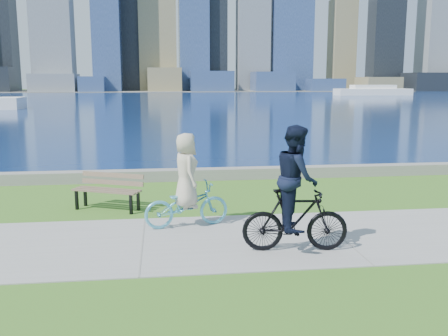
# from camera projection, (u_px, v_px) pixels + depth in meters

# --- Properties ---
(ground) EXTENTS (320.00, 320.00, 0.00)m
(ground) POSITION_uv_depth(u_px,v_px,m) (142.00, 244.00, 9.79)
(ground) COLOR #34651A
(ground) RESTS_ON ground
(concrete_path) EXTENTS (80.00, 3.50, 0.02)m
(concrete_path) POSITION_uv_depth(u_px,v_px,m) (142.00, 243.00, 9.79)
(concrete_path) COLOR gray
(concrete_path) RESTS_ON ground
(seawall) EXTENTS (90.00, 0.50, 0.35)m
(seawall) POSITION_uv_depth(u_px,v_px,m) (149.00, 175.00, 15.82)
(seawall) COLOR slate
(seawall) RESTS_ON ground
(bay_water) EXTENTS (320.00, 131.00, 0.01)m
(bay_water) POSITION_uv_depth(u_px,v_px,m) (157.00, 99.00, 80.10)
(bay_water) COLOR navy
(bay_water) RESTS_ON ground
(far_shore) EXTENTS (320.00, 30.00, 0.12)m
(far_shore) POSITION_uv_depth(u_px,v_px,m) (158.00, 91.00, 136.72)
(far_shore) COLOR slate
(far_shore) RESTS_ON ground
(ferry_far) EXTENTS (15.10, 4.31, 2.05)m
(ferry_far) POSITION_uv_depth(u_px,v_px,m) (373.00, 91.00, 100.27)
(ferry_far) COLOR white
(ferry_far) RESTS_ON ground
(park_bench) EXTENTS (1.79, 1.23, 0.88)m
(park_bench) POSITION_uv_depth(u_px,v_px,m) (109.00, 188.00, 12.34)
(park_bench) COLOR black
(park_bench) RESTS_ON ground
(cyclist_woman) EXTENTS (0.99, 1.94, 2.05)m
(cyclist_woman) POSITION_uv_depth(u_px,v_px,m) (186.00, 192.00, 10.76)
(cyclist_woman) COLOR #57B7D5
(cyclist_woman) RESTS_ON ground
(cyclist_man) EXTENTS (0.82, 2.01, 2.36)m
(cyclist_man) POSITION_uv_depth(u_px,v_px,m) (296.00, 199.00, 9.17)
(cyclist_man) COLOR black
(cyclist_man) RESTS_ON ground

